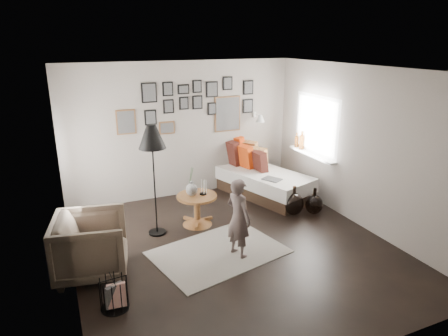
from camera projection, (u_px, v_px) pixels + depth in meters
name	position (u px, v px, depth m)	size (l,w,h in m)	color
ground	(234.00, 248.00, 5.97)	(4.80, 4.80, 0.00)	black
wall_back	(182.00, 130.00, 7.66)	(4.50, 4.50, 0.00)	gray
wall_front	(352.00, 241.00, 3.47)	(4.50, 4.50, 0.00)	gray
wall_left	(63.00, 188.00, 4.71)	(4.80, 4.80, 0.00)	gray
wall_right	(361.00, 148.00, 6.42)	(4.80, 4.80, 0.00)	gray
ceiling	(236.00, 69.00, 5.16)	(4.80, 4.80, 0.00)	white
door_left	(62.00, 177.00, 5.84)	(0.00, 2.14, 2.14)	white
window_right	(308.00, 150.00, 7.68)	(0.15, 1.32, 1.30)	white
gallery_wall	(196.00, 106.00, 7.61)	(2.74, 0.03, 1.08)	brown
wall_sconce	(260.00, 118.00, 7.96)	(0.18, 0.36, 0.16)	white
rug	(219.00, 252.00, 5.83)	(1.83, 1.28, 0.01)	beige
pedestal_table	(197.00, 211.00, 6.65)	(0.67, 0.67, 0.52)	brown
vase	(192.00, 187.00, 6.51)	(0.19, 0.19, 0.48)	black
candles	(203.00, 187.00, 6.57)	(0.11, 0.11, 0.25)	black
daybed	(257.00, 176.00, 8.02)	(1.55, 2.34, 1.07)	black
magazine_on_daybed	(272.00, 179.00, 7.38)	(0.24, 0.33, 0.02)	black
armchair	(91.00, 245.00, 5.20)	(0.88, 0.91, 0.83)	brown
armchair_cushion	(90.00, 239.00, 5.22)	(0.37, 0.37, 0.09)	silver
floor_lamp	(152.00, 141.00, 5.94)	(0.41, 0.41, 1.77)	black
magazine_basket	(114.00, 294.00, 4.58)	(0.34, 0.34, 0.39)	black
demijohn_large	(294.00, 204.00, 7.04)	(0.35, 0.35, 0.53)	black
demijohn_small	(314.00, 204.00, 7.07)	(0.31, 0.31, 0.48)	black
child	(239.00, 218.00, 5.59)	(0.43, 0.28, 1.17)	brown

